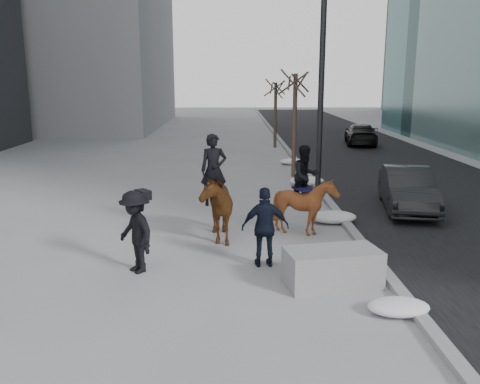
{
  "coord_description": "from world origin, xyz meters",
  "views": [
    {
      "loc": [
        -0.21,
        -9.98,
        4.04
      ],
      "look_at": [
        0.0,
        1.2,
        1.5
      ],
      "focal_mm": 38.0,
      "sensor_mm": 36.0,
      "label": 1
    }
  ],
  "objects_px": {
    "planter": "(332,267)",
    "mounted_right": "(305,199)",
    "mounted_left": "(214,200)",
    "car_near": "(408,189)"
  },
  "relations": [
    {
      "from": "planter",
      "to": "mounted_right",
      "type": "distance_m",
      "value": 3.42
    },
    {
      "from": "planter",
      "to": "mounted_left",
      "type": "relative_size",
      "value": 0.69
    },
    {
      "from": "car_near",
      "to": "mounted_left",
      "type": "height_order",
      "value": "mounted_left"
    },
    {
      "from": "mounted_left",
      "to": "mounted_right",
      "type": "height_order",
      "value": "mounted_left"
    },
    {
      "from": "planter",
      "to": "car_near",
      "type": "xyz_separation_m",
      "value": [
        3.47,
        5.8,
        0.29
      ]
    },
    {
      "from": "planter",
      "to": "mounted_left",
      "type": "height_order",
      "value": "mounted_left"
    },
    {
      "from": "planter",
      "to": "car_near",
      "type": "height_order",
      "value": "car_near"
    },
    {
      "from": "car_near",
      "to": "mounted_right",
      "type": "relative_size",
      "value": 1.71
    },
    {
      "from": "planter",
      "to": "mounted_left",
      "type": "xyz_separation_m",
      "value": [
        -2.43,
        3.07,
        0.62
      ]
    },
    {
      "from": "planter",
      "to": "car_near",
      "type": "distance_m",
      "value": 6.76
    }
  ]
}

